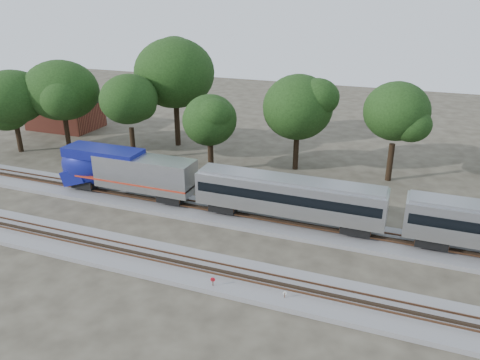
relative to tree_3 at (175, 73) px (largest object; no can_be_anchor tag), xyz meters
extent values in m
plane|color=#383328|center=(12.92, -24.90, -10.27)|extent=(160.00, 160.00, 0.00)
cube|color=slate|center=(12.92, -18.90, -10.07)|extent=(160.00, 5.00, 0.40)
cube|color=brown|center=(12.92, -19.62, -9.62)|extent=(160.00, 0.08, 0.15)
cube|color=brown|center=(12.92, -18.19, -9.62)|extent=(160.00, 0.08, 0.15)
cube|color=slate|center=(12.92, -28.90, -10.07)|extent=(160.00, 5.00, 0.40)
cube|color=brown|center=(12.92, -29.62, -9.62)|extent=(160.00, 0.08, 0.15)
cube|color=brown|center=(12.92, -28.19, -9.62)|extent=(160.00, 0.08, 0.15)
cube|color=#ACAFB4|center=(6.39, -18.90, -6.96)|extent=(10.74, 3.04, 3.34)
ellipsoid|color=navy|center=(-1.30, -18.90, -7.21)|extent=(5.47, 3.16, 4.66)
cube|color=navy|center=(1.43, -18.90, -5.39)|extent=(8.61, 2.98, 1.01)
cube|color=black|center=(-0.80, -18.90, -6.20)|extent=(0.45, 2.33, 1.33)
cube|color=#A02B18|center=(5.18, -18.90, -7.82)|extent=(13.17, 3.08, 0.18)
cube|color=black|center=(-1.15, -18.90, -9.09)|extent=(2.63, 2.23, 0.91)
cube|color=black|center=(9.48, -18.90, -9.09)|extent=(2.63, 2.23, 0.91)
cube|color=#ACAFB4|center=(21.68, -18.90, -7.11)|extent=(17.62, 3.04, 3.04)
cube|color=black|center=(21.68, -18.90, -6.81)|extent=(17.01, 3.09, 0.91)
cube|color=gray|center=(21.68, -18.90, -5.54)|extent=(17.22, 2.43, 0.35)
cube|color=black|center=(15.30, -18.90, -9.09)|extent=(2.63, 2.23, 0.91)
cube|color=black|center=(28.06, -18.90, -9.09)|extent=(2.63, 2.23, 0.91)
cube|color=black|center=(34.33, -18.90, -9.09)|extent=(2.63, 2.23, 0.91)
cylinder|color=#512D19|center=(19.31, -30.79, -9.78)|extent=(0.07, 0.07, 0.99)
cylinder|color=#B60D1C|center=(19.31, -30.79, -9.34)|extent=(0.35, 0.15, 0.35)
cylinder|color=#512D19|center=(24.67, -30.29, -9.86)|extent=(0.05, 0.05, 0.82)
cylinder|color=silver|center=(24.67, -30.29, -9.50)|extent=(0.29, 0.10, 0.29)
cube|color=#512D19|center=(20.57, -30.26, -10.12)|extent=(0.55, 0.39, 0.30)
cube|color=brown|center=(-21.33, 1.64, -8.20)|extent=(10.45, 7.36, 4.16)
cube|color=black|center=(-21.33, 1.64, -5.65)|extent=(10.65, 7.56, 0.94)
cylinder|color=black|center=(-18.99, -10.54, -8.23)|extent=(0.70, 0.70, 4.09)
ellipsoid|color=black|center=(-18.99, -10.54, -2.67)|extent=(7.72, 7.72, 6.56)
cylinder|color=black|center=(-13.40, -7.30, -8.03)|extent=(0.70, 0.70, 4.48)
ellipsoid|color=black|center=(-13.40, -7.30, -1.95)|extent=(8.45, 8.45, 7.18)
cylinder|color=black|center=(-2.39, -7.84, -8.10)|extent=(0.70, 0.70, 4.36)
ellipsoid|color=black|center=(-2.39, -7.84, -2.19)|extent=(8.21, 8.21, 6.98)
cylinder|color=black|center=(0.00, 0.00, -7.50)|extent=(0.70, 0.70, 5.54)
ellipsoid|color=black|center=(0.00, 0.00, 0.02)|extent=(10.45, 10.45, 8.89)
cylinder|color=black|center=(8.82, -7.95, -8.53)|extent=(0.70, 0.70, 3.48)
ellipsoid|color=black|center=(8.82, -7.95, -3.81)|extent=(6.57, 6.57, 5.58)
cylinder|color=black|center=(18.40, -3.53, -8.15)|extent=(0.70, 0.70, 4.24)
ellipsoid|color=black|center=(18.40, -3.53, -2.40)|extent=(8.00, 8.00, 6.80)
cylinder|color=black|center=(29.59, -3.29, -8.04)|extent=(0.70, 0.70, 4.46)
ellipsoid|color=black|center=(29.59, -3.29, -1.98)|extent=(8.42, 8.42, 7.16)
camera|label=1|loc=(31.66, -57.31, 10.35)|focal=35.00mm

